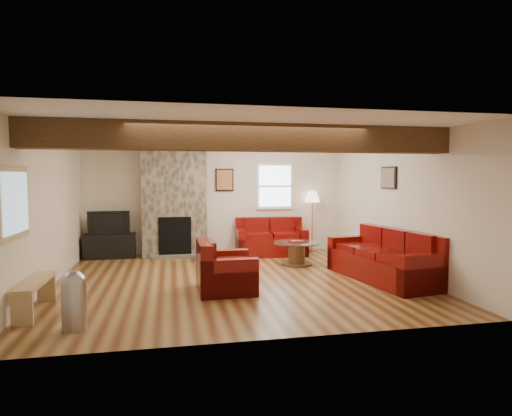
{
  "coord_description": "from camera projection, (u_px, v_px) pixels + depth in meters",
  "views": [
    {
      "loc": [
        -1.1,
        -7.15,
        1.75
      ],
      "look_at": [
        0.43,
        0.4,
        1.2
      ],
      "focal_mm": 30.0,
      "sensor_mm": 36.0,
      "label": 1
    }
  ],
  "objects": [
    {
      "name": "sofa_three",
      "position": [
        383.0,
        255.0,
        7.33
      ],
      "size": [
        1.25,
        2.32,
        0.85
      ],
      "primitive_type": null,
      "rotation": [
        0.0,
        0.0,
        -1.42
      ],
      "color": "#490506",
      "rests_on": "floor"
    },
    {
      "name": "artwork_right",
      "position": [
        388.0,
        178.0,
        8.09
      ],
      "size": [
        0.06,
        0.55,
        0.42
      ],
      "primitive_type": null,
      "color": "black",
      "rests_on": "room"
    },
    {
      "name": "coffee_table",
      "position": [
        297.0,
        253.0,
        8.59
      ],
      "size": [
        0.94,
        0.94,
        0.49
      ],
      "color": "#4E3019",
      "rests_on": "floor"
    },
    {
      "name": "oak_beam",
      "position": [
        249.0,
        138.0,
        5.95
      ],
      "size": [
        6.0,
        0.36,
        0.38
      ],
      "primitive_type": "cube",
      "color": "#351E0F",
      "rests_on": "room"
    },
    {
      "name": "chimney_breast",
      "position": [
        174.0,
        202.0,
        9.48
      ],
      "size": [
        1.4,
        0.67,
        2.5
      ],
      "color": "#3B352E",
      "rests_on": "floor"
    },
    {
      "name": "coal_bucket",
      "position": [
        204.0,
        253.0,
        8.99
      ],
      "size": [
        0.36,
        0.36,
        0.34
      ],
      "primitive_type": null,
      "color": "gray",
      "rests_on": "floor"
    },
    {
      "name": "floor_lamp",
      "position": [
        312.0,
        200.0,
        10.18
      ],
      "size": [
        0.37,
        0.37,
        1.43
      ],
      "color": "tan",
      "rests_on": "floor"
    },
    {
      "name": "pedal_bin",
      "position": [
        74.0,
        300.0,
        4.91
      ],
      "size": [
        0.37,
        0.37,
        0.69
      ],
      "primitive_type": null,
      "rotation": [
        0.0,
        0.0,
        -0.42
      ],
      "color": "#9E9EA3",
      "rests_on": "floor"
    },
    {
      "name": "artwork_back",
      "position": [
        225.0,
        180.0,
        9.89
      ],
      "size": [
        0.42,
        0.06,
        0.52
      ],
      "primitive_type": null,
      "color": "black",
      "rests_on": "room"
    },
    {
      "name": "armchair_red",
      "position": [
        226.0,
        266.0,
        6.61
      ],
      "size": [
        0.85,
        0.97,
        0.78
      ],
      "primitive_type": null,
      "rotation": [
        0.0,
        0.0,
        1.58
      ],
      "color": "#490506",
      "rests_on": "floor"
    },
    {
      "name": "room",
      "position": [
        236.0,
        207.0,
        7.24
      ],
      "size": [
        8.0,
        8.0,
        8.0
      ],
      "color": "brown",
      "rests_on": "ground"
    },
    {
      "name": "pine_bench",
      "position": [
        35.0,
        297.0,
        5.55
      ],
      "size": [
        0.26,
        1.13,
        0.42
      ],
      "primitive_type": null,
      "color": "tan",
      "rests_on": "floor"
    },
    {
      "name": "television",
      "position": [
        109.0,
        222.0,
        9.28
      ],
      "size": [
        0.87,
        0.11,
        0.5
      ],
      "primitive_type": "imported",
      "color": "black",
      "rests_on": "tv_cabinet"
    },
    {
      "name": "ceiling_dome",
      "position": [
        275.0,
        142.0,
        8.22
      ],
      "size": [
        0.4,
        0.4,
        0.18
      ],
      "primitive_type": null,
      "color": "white",
      "rests_on": "room"
    },
    {
      "name": "back_window",
      "position": [
        275.0,
        186.0,
        10.14
      ],
      "size": [
        0.9,
        0.08,
        1.1
      ],
      "primitive_type": null,
      "color": "white",
      "rests_on": "room"
    },
    {
      "name": "hatch_window",
      "position": [
        13.0,
        203.0,
        5.18
      ],
      "size": [
        0.08,
        1.0,
        0.9
      ],
      "primitive_type": null,
      "color": "tan",
      "rests_on": "room"
    },
    {
      "name": "loveseat",
      "position": [
        271.0,
        237.0,
        9.71
      ],
      "size": [
        1.62,
        1.01,
        0.83
      ],
      "primitive_type": null,
      "rotation": [
        0.0,
        0.0,
        -0.08
      ],
      "color": "#490506",
      "rests_on": "floor"
    },
    {
      "name": "tv_cabinet",
      "position": [
        110.0,
        246.0,
        9.31
      ],
      "size": [
        1.07,
        0.43,
        0.53
      ],
      "primitive_type": "cube",
      "color": "black",
      "rests_on": "floor"
    }
  ]
}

